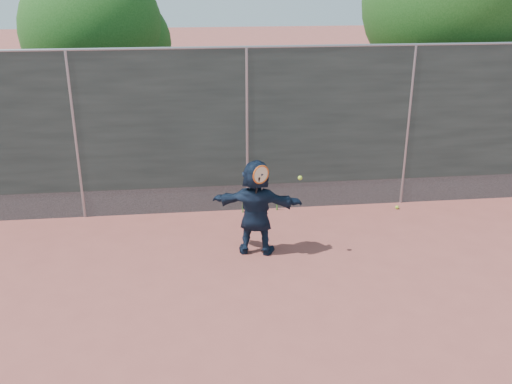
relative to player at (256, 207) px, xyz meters
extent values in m
plane|color=#9E4C42|center=(0.04, -1.76, -0.77)|extent=(80.00, 80.00, 0.00)
imported|color=#131F34|center=(0.00, 0.00, 0.00)|extent=(1.50, 0.78, 1.54)
sphere|color=#ABD42F|center=(2.86, 1.42, -0.74)|extent=(0.07, 0.07, 0.07)
cube|color=#38423D|center=(0.04, 1.74, 0.98)|extent=(20.00, 0.04, 2.50)
cube|color=slate|center=(0.04, 1.74, -0.52)|extent=(20.00, 0.03, 0.50)
cylinder|color=gray|center=(0.04, 1.74, 2.23)|extent=(20.00, 0.05, 0.05)
cylinder|color=gray|center=(-2.96, 1.74, 0.73)|extent=(0.06, 0.06, 3.00)
cylinder|color=gray|center=(0.04, 1.74, 0.73)|extent=(0.06, 0.06, 3.00)
cylinder|color=gray|center=(3.04, 1.74, 0.73)|extent=(0.06, 0.06, 3.00)
torus|color=#CE5113|center=(0.05, -0.20, 0.61)|extent=(0.27, 0.16, 0.29)
cylinder|color=beige|center=(0.05, -0.20, 0.61)|extent=(0.22, 0.13, 0.25)
cylinder|color=black|center=(0.00, -0.18, 0.41)|extent=(0.09, 0.13, 0.33)
sphere|color=#ABD42F|center=(0.65, -0.19, 0.53)|extent=(0.07, 0.07, 0.07)
cylinder|color=#382314|center=(4.54, 3.94, 0.53)|extent=(0.28, 0.28, 2.60)
sphere|color=#23561C|center=(4.54, 3.94, 2.82)|extent=(3.60, 3.60, 3.60)
sphere|color=#23561C|center=(5.26, 4.14, 2.46)|extent=(2.52, 2.52, 2.52)
cylinder|color=#382314|center=(-2.96, 4.74, 0.33)|extent=(0.28, 0.28, 2.20)
sphere|color=#23561C|center=(-2.96, 4.74, 2.25)|extent=(3.00, 3.00, 3.00)
sphere|color=#23561C|center=(-2.36, 4.94, 1.95)|extent=(2.10, 2.10, 2.10)
cone|color=#387226|center=(0.29, 1.62, -0.64)|extent=(0.03, 0.03, 0.26)
cone|color=#387226|center=(0.59, 1.64, -0.62)|extent=(0.03, 0.03, 0.30)
cone|color=#387226|center=(-0.06, 1.60, -0.66)|extent=(0.03, 0.03, 0.22)
camera|label=1|loc=(-0.95, -8.14, 3.47)|focal=40.00mm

